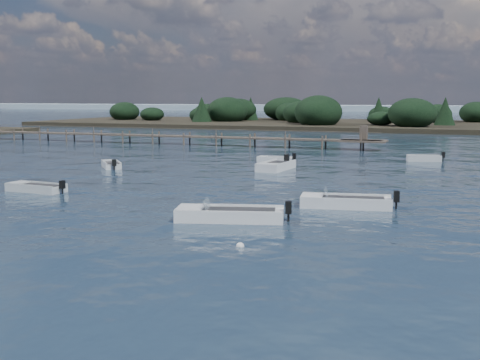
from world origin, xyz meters
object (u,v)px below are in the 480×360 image
at_px(dinghy_extra_a, 276,168).
at_px(tender_far_grey, 111,166).
at_px(tender_far_grey_b, 424,160).
at_px(jetty, 156,136).
at_px(tender_far_white, 275,161).
at_px(dinghy_mid_white_a, 230,217).
at_px(dinghy_mid_white_b, 346,204).
at_px(dinghy_mid_grey, 36,189).

xyz_separation_m(dinghy_extra_a, tender_far_grey, (-13.10, -3.51, -0.02)).
xyz_separation_m(tender_far_grey_b, jetty, (-32.82, 9.76, 0.82)).
height_order(tender_far_white, tender_far_grey_b, tender_far_white).
relative_size(dinghy_mid_white_a, dinghy_mid_white_b, 1.06).
xyz_separation_m(dinghy_mid_white_a, tender_far_grey, (-17.01, 16.27, -0.01)).
bearing_deg(dinghy_extra_a, tender_far_white, 108.25).
bearing_deg(jetty, dinghy_extra_a, -42.94).
distance_m(dinghy_mid_white_b, tender_far_grey, 24.10).
bearing_deg(tender_far_grey, dinghy_mid_white_a, -43.72).
distance_m(tender_far_grey, dinghy_mid_grey, 12.70).
bearing_deg(dinghy_mid_white_a, tender_far_grey_b, 77.63).
bearing_deg(tender_far_grey_b, dinghy_mid_white_b, -95.08).
height_order(dinghy_mid_white_a, tender_far_grey, dinghy_mid_white_a).
relative_size(dinghy_extra_a, tender_far_grey, 1.51).
xyz_separation_m(tender_far_white, tender_far_grey, (-11.56, -8.19, -0.01)).
bearing_deg(dinghy_mid_grey, tender_far_white, 66.54).
bearing_deg(tender_far_grey_b, dinghy_mid_grey, -128.22).
xyz_separation_m(dinghy_mid_white_b, tender_far_grey_b, (2.25, 25.31, -0.01)).
xyz_separation_m(dinghy_mid_white_b, dinghy_extra_a, (-8.38, 14.43, 0.01)).
bearing_deg(dinghy_mid_grey, jetty, 107.73).
relative_size(dinghy_mid_white_a, dinghy_extra_a, 1.16).
distance_m(dinghy_mid_white_b, tender_far_grey_b, 25.41).
height_order(tender_far_white, dinghy_mid_grey, tender_far_white).
xyz_separation_m(tender_far_white, dinghy_mid_grey, (-8.95, -20.62, -0.03)).
xyz_separation_m(dinghy_mid_grey, jetty, (-11.69, 36.58, 0.84)).
bearing_deg(dinghy_mid_grey, tender_far_grey_b, 51.78).
distance_m(dinghy_mid_white_a, dinghy_mid_white_b, 6.98).
relative_size(dinghy_mid_white_a, jetty, 0.09).
height_order(dinghy_extra_a, tender_far_grey, dinghy_extra_a).
bearing_deg(dinghy_mid_white_b, dinghy_extra_a, 120.16).
bearing_deg(jetty, dinghy_mid_white_b, -48.92).
relative_size(dinghy_mid_white_a, tender_far_white, 1.61).
bearing_deg(dinghy_mid_white_a, jetty, 122.84).
height_order(tender_far_white, tender_far_grey, tender_far_white).
height_order(dinghy_mid_grey, jetty, jetty).
bearing_deg(dinghy_mid_grey, dinghy_mid_white_a, -14.93).
height_order(dinghy_extra_a, dinghy_mid_grey, dinghy_extra_a).
height_order(dinghy_mid_white_a, tender_far_grey_b, dinghy_mid_white_a).
bearing_deg(dinghy_mid_white_b, dinghy_mid_grey, -175.41).
relative_size(tender_far_grey, dinghy_mid_grey, 0.77).
bearing_deg(tender_far_white, dinghy_mid_grey, -113.46).
bearing_deg(dinghy_mid_white_b, jetty, 131.08).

